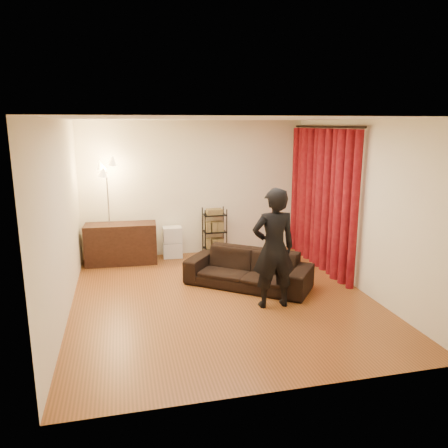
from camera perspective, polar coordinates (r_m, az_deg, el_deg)
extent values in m
plane|color=brown|center=(6.86, -0.24, -9.59)|extent=(5.00, 5.00, 0.00)
plane|color=white|center=(6.34, -0.27, 13.58)|extent=(5.00, 5.00, 0.00)
plane|color=#EEE5C7|center=(8.88, -3.90, 4.65)|extent=(5.00, 0.00, 5.00)
plane|color=#EEE5C7|center=(4.14, 7.58, -5.18)|extent=(5.00, 0.00, 5.00)
plane|color=#EEE5C7|center=(6.36, -20.42, 0.51)|extent=(0.00, 5.00, 5.00)
plane|color=#EEE5C7|center=(7.30, 17.24, 2.27)|extent=(0.00, 5.00, 5.00)
cylinder|color=black|center=(8.13, 13.15, 12.28)|extent=(0.04, 2.65, 0.04)
imported|color=black|center=(7.24, 3.16, -5.88)|extent=(2.10, 1.86, 0.59)
imported|color=black|center=(6.32, 6.49, -3.18)|extent=(0.65, 0.43, 1.76)
cube|color=black|center=(8.60, -13.28, -2.51)|extent=(1.36, 0.57, 0.78)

